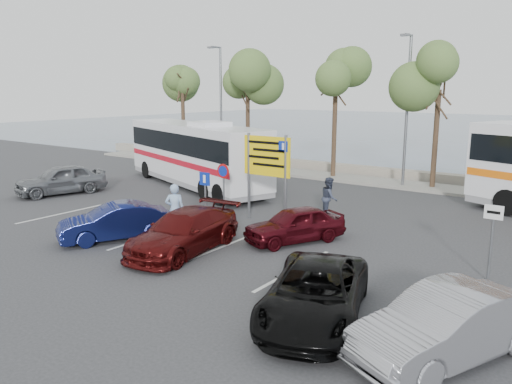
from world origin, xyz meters
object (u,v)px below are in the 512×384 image
Objects in this scene: car_maroon at (184,232)px; car_red at (295,224)px; street_lamp_left at (220,100)px; pedestrian_far at (329,198)px; pedestrian_near at (175,210)px; street_lamp_right at (407,103)px; car_silver_a at (61,179)px; car_silver_b at (447,325)px; coach_bus_left at (194,156)px; suv_black at (315,293)px; car_blue at (115,222)px; direction_sign at (267,163)px.

car_maroon is 3.95m from car_red.
street_lamp_left reaches higher than pedestrian_far.
pedestrian_near reaches higher than car_maroon.
street_lamp_right reaches higher than pedestrian_near.
car_silver_a is 2.58× the size of pedestrian_far.
coach_bus_left is at bearing 171.80° from car_silver_b.
car_silver_a is at bearing 144.90° from suv_black.
street_lamp_right is 4.12× the size of pedestrian_near.
street_lamp_left is 12.64m from car_silver_a.
street_lamp_right is 15.79m from car_maroon.
car_blue is (8.00, -15.60, -3.95)m from street_lamp_left.
direction_sign is at bearing 86.83° from car_blue.
car_silver_a is at bearing -175.69° from car_blue.
street_lamp_right reaches higher than coach_bus_left.
street_lamp_right is at bearing 119.28° from car_red.
car_blue is (8.78, -3.58, -0.11)m from car_silver_a.
car_maroon is at bearing 34.58° from car_blue.
car_red is at bearing 106.47° from suv_black.
pedestrian_far is (1.81, 6.87, 0.18)m from car_maroon.
car_red is 1.90× the size of pedestrian_near.
street_lamp_right is at bearing 57.97° from car_silver_a.
street_lamp_right is at bearing 0.00° from street_lamp_left.
direction_sign is (-2.00, -10.32, -2.17)m from street_lamp_right.
direction_sign is at bearing 112.45° from suv_black.
pedestrian_near is at bearing 138.66° from suv_black.
direction_sign is 3.13m from pedestrian_far.
suv_black is (17.78, -5.00, -0.11)m from car_silver_a.
coach_bus_left is 2.70× the size of car_silver_a.
car_maroon is at bearing -54.05° from street_lamp_left.
pedestrian_far is at bearing 126.37° from car_red.
direction_sign is 1.85× the size of pedestrian_near.
coach_bus_left is 6.96× the size of pedestrian_far.
car_silver_b is at bearing -19.39° from suv_black.
car_red is at bearing -35.62° from direction_sign.
coach_bus_left is (3.50, -6.48, -2.87)m from street_lamp_left.
street_lamp_right is 18.68m from car_silver_a.
car_maroon reaches higher than car_red.
car_blue is at bearing -5.31° from car_silver_a.
coach_bus_left is at bearing 152.90° from direction_sign.
car_red is (2.40, 3.13, -0.06)m from car_maroon.
street_lamp_left is 1.70× the size of suv_black.
car_blue is (-5.00, -15.60, -3.95)m from street_lamp_right.
street_lamp_right is at bearing 83.84° from suv_black.
car_silver_b is (20.00, -17.02, -3.88)m from street_lamp_left.
pedestrian_far is (4.81, 7.30, 0.22)m from car_blue.
car_silver_b is (3.00, 0.00, 0.06)m from suv_black.
street_lamp_right is 14.86m from pedestrian_near.
pedestrian_near is (1.38, 1.65, 0.32)m from car_blue.
pedestrian_near is (10.15, -1.93, 0.21)m from car_silver_a.
direction_sign is 0.91× the size of car_blue.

